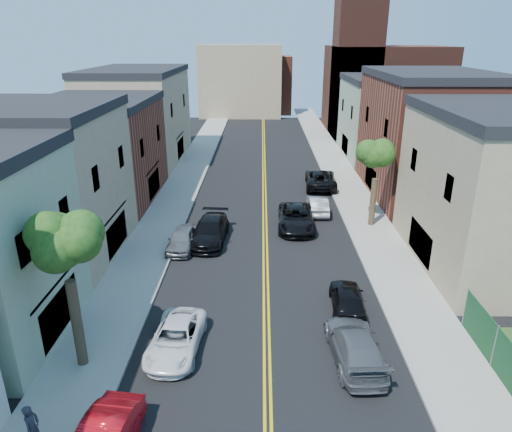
{
  "coord_description": "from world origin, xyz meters",
  "views": [
    {
      "loc": [
        -0.28,
        -2.34,
        13.21
      ],
      "look_at": [
        -0.63,
        26.79,
        2.0
      ],
      "focal_mm": 32.76,
      "sensor_mm": 36.0,
      "label": 1
    }
  ],
  "objects_px": {
    "black_car_right": "(348,299)",
    "pedestrian_left": "(32,428)",
    "dark_car_right_far": "(321,179)",
    "white_pickup": "(176,338)",
    "black_suv_lane": "(296,218)",
    "grey_car_right": "(355,345)",
    "grey_car_left": "(182,239)",
    "black_car_left": "(210,231)",
    "silver_car_right": "(318,205)"
  },
  "relations": [
    {
      "from": "dark_car_right_far",
      "to": "pedestrian_left",
      "type": "relative_size",
      "value": 3.32
    },
    {
      "from": "black_car_right",
      "to": "pedestrian_left",
      "type": "bearing_deg",
      "value": 39.95
    },
    {
      "from": "dark_car_right_far",
      "to": "black_car_right",
      "type": "bearing_deg",
      "value": 90.62
    },
    {
      "from": "grey_car_right",
      "to": "black_car_right",
      "type": "distance_m",
      "value": 3.94
    },
    {
      "from": "white_pickup",
      "to": "black_car_left",
      "type": "relative_size",
      "value": 0.84
    },
    {
      "from": "white_pickup",
      "to": "grey_car_left",
      "type": "xyz_separation_m",
      "value": [
        -1.44,
        10.81,
        0.06
      ]
    },
    {
      "from": "grey_car_right",
      "to": "pedestrian_left",
      "type": "bearing_deg",
      "value": 20.05
    },
    {
      "from": "dark_car_right_far",
      "to": "black_suv_lane",
      "type": "bearing_deg",
      "value": 77.02
    },
    {
      "from": "white_pickup",
      "to": "black_car_left",
      "type": "height_order",
      "value": "black_car_left"
    },
    {
      "from": "black_car_right",
      "to": "black_suv_lane",
      "type": "xyz_separation_m",
      "value": [
        -1.88,
        11.18,
        0.08
      ]
    },
    {
      "from": "grey_car_left",
      "to": "dark_car_right_far",
      "type": "xyz_separation_m",
      "value": [
        10.75,
        13.74,
        0.12
      ]
    },
    {
      "from": "grey_car_right",
      "to": "black_car_right",
      "type": "bearing_deg",
      "value": -98.41
    },
    {
      "from": "white_pickup",
      "to": "black_car_right",
      "type": "bearing_deg",
      "value": 26.26
    },
    {
      "from": "silver_car_right",
      "to": "pedestrian_left",
      "type": "bearing_deg",
      "value": 62.49
    },
    {
      "from": "black_car_left",
      "to": "pedestrian_left",
      "type": "bearing_deg",
      "value": -99.19
    },
    {
      "from": "black_car_left",
      "to": "grey_car_right",
      "type": "distance_m",
      "value": 14.66
    },
    {
      "from": "grey_car_right",
      "to": "pedestrian_left",
      "type": "height_order",
      "value": "pedestrian_left"
    },
    {
      "from": "black_suv_lane",
      "to": "pedestrian_left",
      "type": "relative_size",
      "value": 3.17
    },
    {
      "from": "black_car_left",
      "to": "silver_car_right",
      "type": "distance_m",
      "value": 9.85
    },
    {
      "from": "black_suv_lane",
      "to": "dark_car_right_far",
      "type": "bearing_deg",
      "value": 75.57
    },
    {
      "from": "black_car_left",
      "to": "pedestrian_left",
      "type": "distance_m",
      "value": 18.02
    },
    {
      "from": "black_car_right",
      "to": "silver_car_right",
      "type": "bearing_deg",
      "value": -86.86
    },
    {
      "from": "white_pickup",
      "to": "silver_car_right",
      "type": "height_order",
      "value": "silver_car_right"
    },
    {
      "from": "grey_car_left",
      "to": "pedestrian_left",
      "type": "bearing_deg",
      "value": -94.89
    },
    {
      "from": "silver_car_right",
      "to": "grey_car_left",
      "type": "bearing_deg",
      "value": 35.35
    },
    {
      "from": "silver_car_right",
      "to": "pedestrian_left",
      "type": "relative_size",
      "value": 2.32
    },
    {
      "from": "grey_car_right",
      "to": "dark_car_right_far",
      "type": "xyz_separation_m",
      "value": [
        1.45,
        25.09,
        0.09
      ]
    },
    {
      "from": "black_car_left",
      "to": "silver_car_right",
      "type": "relative_size",
      "value": 1.32
    },
    {
      "from": "grey_car_left",
      "to": "silver_car_right",
      "type": "relative_size",
      "value": 0.99
    },
    {
      "from": "black_car_left",
      "to": "black_car_right",
      "type": "bearing_deg",
      "value": -43.38
    },
    {
      "from": "grey_car_left",
      "to": "black_suv_lane",
      "type": "bearing_deg",
      "value": 29.09
    },
    {
      "from": "grey_car_left",
      "to": "silver_car_right",
      "type": "xyz_separation_m",
      "value": [
        9.73,
        6.9,
        -0.02
      ]
    },
    {
      "from": "dark_car_right_far",
      "to": "white_pickup",
      "type": "bearing_deg",
      "value": 72.79
    },
    {
      "from": "white_pickup",
      "to": "dark_car_right_far",
      "type": "relative_size",
      "value": 0.78
    },
    {
      "from": "white_pickup",
      "to": "grey_car_right",
      "type": "height_order",
      "value": "grey_car_right"
    },
    {
      "from": "grey_car_right",
      "to": "pedestrian_left",
      "type": "distance_m",
      "value": 12.71
    },
    {
      "from": "black_car_left",
      "to": "black_car_right",
      "type": "height_order",
      "value": "black_car_left"
    },
    {
      "from": "black_suv_lane",
      "to": "black_car_left",
      "type": "bearing_deg",
      "value": -155.07
    },
    {
      "from": "grey_car_left",
      "to": "dark_car_right_far",
      "type": "relative_size",
      "value": 0.69
    },
    {
      "from": "black_car_left",
      "to": "silver_car_right",
      "type": "bearing_deg",
      "value": 39.34
    },
    {
      "from": "grey_car_right",
      "to": "grey_car_left",
      "type": "bearing_deg",
      "value": -53.82
    },
    {
      "from": "dark_car_right_far",
      "to": "black_suv_lane",
      "type": "xyz_separation_m",
      "value": [
        -2.97,
        -9.99,
        -0.04
      ]
    },
    {
      "from": "white_pickup",
      "to": "silver_car_right",
      "type": "relative_size",
      "value": 1.11
    },
    {
      "from": "white_pickup",
      "to": "grey_car_left",
      "type": "relative_size",
      "value": 1.12
    },
    {
      "from": "white_pickup",
      "to": "pedestrian_left",
      "type": "height_order",
      "value": "pedestrian_left"
    },
    {
      "from": "black_car_right",
      "to": "black_suv_lane",
      "type": "distance_m",
      "value": 11.34
    },
    {
      "from": "grey_car_left",
      "to": "black_car_left",
      "type": "xyz_separation_m",
      "value": [
        1.7,
        1.19,
        0.1
      ]
    },
    {
      "from": "grey_car_left",
      "to": "black_car_right",
      "type": "bearing_deg",
      "value": -34.18
    },
    {
      "from": "grey_car_right",
      "to": "silver_car_right",
      "type": "relative_size",
      "value": 1.22
    },
    {
      "from": "white_pickup",
      "to": "grey_car_left",
      "type": "bearing_deg",
      "value": 101.5
    }
  ]
}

